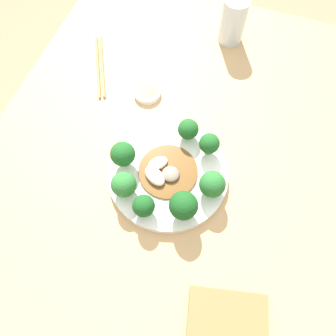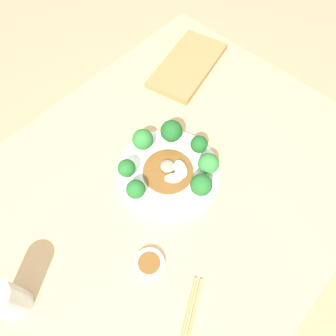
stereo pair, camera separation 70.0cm
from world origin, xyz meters
name	(u,v)px [view 1 (the left image)]	position (x,y,z in m)	size (l,w,h in m)	color
ground_plane	(167,234)	(0.00, 0.00, 0.00)	(8.00, 8.00, 0.00)	#9E8460
table	(167,208)	(0.00, 0.00, 0.37)	(1.14, 0.87, 0.73)	tan
plate	(168,174)	(-0.04, -0.02, 0.74)	(0.27, 0.27, 0.02)	white
broccoli_north	(123,154)	(-0.05, 0.08, 0.79)	(0.05, 0.05, 0.07)	#70A356
broccoli_south	(212,184)	(-0.05, -0.12, 0.79)	(0.06, 0.06, 0.06)	#89B76B
broccoli_west	(146,207)	(-0.14, 0.00, 0.78)	(0.05, 0.05, 0.06)	#89B76B
broccoli_east	(188,129)	(0.06, -0.03, 0.78)	(0.05, 0.05, 0.06)	#7AAD5B
broccoli_southwest	(183,206)	(-0.12, -0.08, 0.80)	(0.06, 0.06, 0.07)	#89B76B
broccoli_southeast	(209,144)	(0.04, -0.09, 0.79)	(0.05, 0.05, 0.06)	#7AAD5B
broccoli_northwest	(124,185)	(-0.11, 0.06, 0.79)	(0.05, 0.05, 0.06)	#70A356
stirfry_center	(164,172)	(-0.04, -0.01, 0.76)	(0.13, 0.13, 0.02)	brown
drinking_glass	(233,21)	(0.42, -0.04, 0.79)	(0.07, 0.07, 0.13)	silver
chopsticks	(100,66)	(0.20, 0.26, 0.74)	(0.20, 0.11, 0.01)	#AD7F4C
sauce_dish	(147,92)	(0.16, 0.11, 0.74)	(0.07, 0.07, 0.02)	white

